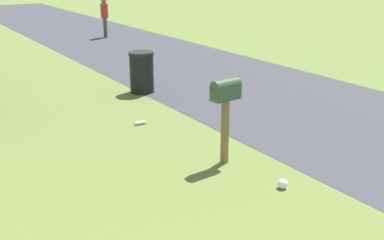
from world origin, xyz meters
TOP-DOWN VIEW (x-y plane):
  - road_asphalt at (6.00, -4.74)m, footprint 60.00×5.02m
  - mailbox at (5.54, -1.47)m, footprint 0.24×0.49m
  - trash_bin at (10.02, -2.31)m, footprint 0.60×0.60m
  - pedestrian at (18.45, -4.93)m, footprint 0.44×0.36m
  - litter_bag_by_mailbox at (4.36, -1.62)m, footprint 0.14×0.14m
  - litter_bottle_far_scatter at (7.89, -1.18)m, footprint 0.08×0.22m

SIDE VIEW (x-z plane):
  - road_asphalt at x=6.00m, z-range 0.00..0.01m
  - litter_bottle_far_scatter at x=7.89m, z-range 0.00..0.07m
  - litter_bag_by_mailbox at x=4.36m, z-range 0.00..0.14m
  - trash_bin at x=10.02m, z-range 0.00..0.98m
  - pedestrian at x=18.45m, z-range 0.12..1.70m
  - mailbox at x=5.54m, z-range 0.40..1.75m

